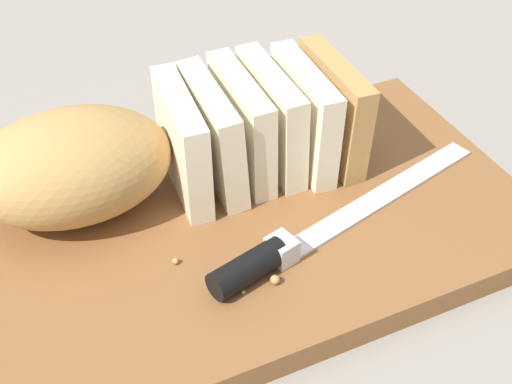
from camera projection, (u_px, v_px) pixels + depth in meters
The scene contains 7 objects.
ground_plane at pixel (256, 238), 0.66m from camera, with size 3.00×3.00×0.00m, color gray.
cutting_board at pixel (256, 228), 0.65m from camera, with size 0.48×0.28×0.02m, color brown.
bread_loaf at pixel (155, 147), 0.64m from camera, with size 0.34×0.12×0.10m.
bread_knife at pixel (287, 247), 0.61m from camera, with size 0.29×0.11×0.02m.
crumb_near_knife at pixel (176, 261), 0.60m from camera, with size 0.01×0.01×0.01m, color tan.
crumb_near_loaf at pixel (275, 280), 0.59m from camera, with size 0.01×0.01×0.01m, color tan.
crumb_stray_left at pixel (243, 292), 0.58m from camera, with size 0.00×0.00×0.00m, color tan.
Camera 1 is at (-0.19, -0.44, 0.46)m, focal length 52.34 mm.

